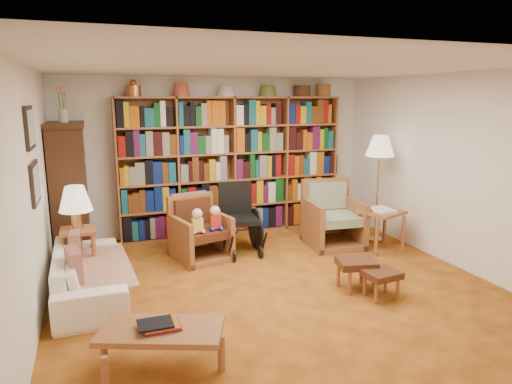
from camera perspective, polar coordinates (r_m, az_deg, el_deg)
name	(u,v)px	position (r m, az deg, el deg)	size (l,w,h in m)	color
floor	(275,287)	(5.49, 2.41, -11.75)	(5.00, 5.00, 0.00)	#B9651C
ceiling	(277,68)	(5.04, 2.66, 15.28)	(5.00, 5.00, 0.00)	silver
wall_back	(218,156)	(7.47, -4.75, 4.51)	(5.00, 5.00, 0.00)	white
wall_front	(429,253)	(3.03, 20.81, -7.12)	(5.00, 5.00, 0.00)	white
wall_left	(30,199)	(4.79, -26.38, -0.80)	(5.00, 5.00, 0.00)	white
wall_right	(454,171)	(6.48, 23.47, 2.46)	(5.00, 5.00, 0.00)	white
bookshelf	(233,162)	(7.37, -2.89, 3.81)	(3.60, 0.30, 2.42)	#9E5F31
curio_cabinet	(69,189)	(6.78, -22.28, 0.38)	(0.50, 0.95, 2.40)	#391C0F
framed_pictures	(33,156)	(5.02, -26.15, 4.11)	(0.03, 0.52, 0.97)	black
sofa	(89,273)	(5.50, -20.16, -9.44)	(0.71, 1.83, 0.53)	white
sofa_throw	(93,269)	(5.49, -19.66, -9.08)	(0.79, 1.48, 0.04)	beige
cushion_left	(76,249)	(5.78, -21.58, -6.60)	(0.12, 0.37, 0.37)	maroon
cushion_right	(74,270)	(5.12, -21.78, -8.99)	(0.12, 0.37, 0.37)	maroon
side_table_lamp	(79,243)	(5.93, -21.26, -5.94)	(0.41, 0.41, 0.64)	#9E5F31
table_lamp	(75,200)	(5.80, -21.65, -0.95)	(0.39, 0.39, 0.53)	#C08F3D
armchair_leather	(200,232)	(6.39, -7.08, -4.98)	(0.85, 0.87, 0.87)	#9E5F31
armchair_sage	(330,220)	(7.00, 9.29, -3.48)	(0.85, 0.87, 0.96)	#9E5F31
wheelchair	(238,221)	(6.55, -2.24, -3.58)	(0.57, 0.80, 1.00)	black
floor_lamp	(380,150)	(7.12, 15.24, 5.07)	(0.43, 0.43, 1.63)	#C08F3D
side_table_papers	(382,217)	(6.83, 15.42, -3.04)	(0.67, 0.67, 0.62)	#9E5F31
footstool_a	(356,265)	(5.45, 12.43, -8.90)	(0.49, 0.45, 0.36)	#522916
footstool_b	(382,276)	(5.30, 15.43, -10.09)	(0.40, 0.35, 0.31)	#522916
coffee_table	(161,333)	(3.96, -11.77, -16.86)	(1.10, 0.82, 0.41)	#9E5F31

